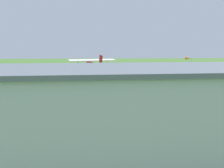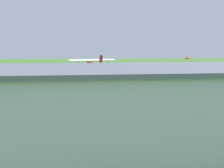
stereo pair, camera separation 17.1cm
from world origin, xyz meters
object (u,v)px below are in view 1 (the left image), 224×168
Objects in this scene: hangar at (172,112)px; person_by_parked_cars at (6,114)px; person_walking_on_apron at (80,112)px; person_at_fence_line at (36,117)px; biplane at (94,66)px; windsock at (189,61)px.

person_by_parked_cars is at bearing -44.44° from hangar.
person_at_fence_line reaches higher than person_walking_on_apron.
person_at_fence_line is (13.17, -14.10, -3.08)m from hangar.
hangar reaches higher than person_by_parked_cars.
person_at_fence_line reaches higher than person_by_parked_cars.
person_at_fence_line is at bearing 65.29° from biplane.
hangar is 3.88× the size of biplane.
biplane is 5.73× the size of person_by_parked_cars.
person_walking_on_apron is 0.23× the size of windsock.
person_by_parked_cars is at bearing 50.33° from biplane.
person_by_parked_cars is 44.40m from windsock.
windsock reaches higher than person_at_fence_line.
person_at_fence_line is at bearing 145.30° from person_by_parked_cars.
hangar is at bearing 99.00° from biplane.
person_by_parked_cars is 0.21× the size of windsock.
person_at_fence_line is at bearing 25.79° from person_walking_on_apron.
biplane is 19.95m from person_by_parked_cars.
biplane is 20.14m from person_at_fence_line.
biplane reaches higher than person_walking_on_apron.
windsock is at bearing -147.62° from biplane.
person_by_parked_cars is 9.59m from person_walking_on_apron.
person_by_parked_cars is 5.04m from person_at_fence_line.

